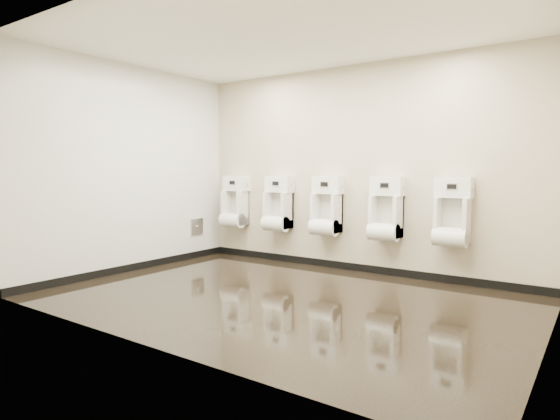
{
  "coord_description": "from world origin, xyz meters",
  "views": [
    {
      "loc": [
        2.83,
        -4.07,
        1.36
      ],
      "look_at": [
        -0.41,
        0.55,
        0.9
      ],
      "focal_mm": 30.0,
      "sensor_mm": 36.0,
      "label": 1
    }
  ],
  "objects_px": {
    "urinal_1": "(278,208)",
    "urinal_3": "(386,214)",
    "urinal_4": "(452,217)",
    "urinal_0": "(235,205)",
    "urinal_2": "(326,210)",
    "access_panel": "(197,226)"
  },
  "relations": [
    {
      "from": "urinal_1",
      "to": "urinal_0",
      "type": "bearing_deg",
      "value": 180.0
    },
    {
      "from": "urinal_3",
      "to": "urinal_4",
      "type": "relative_size",
      "value": 1.0
    },
    {
      "from": "urinal_3",
      "to": "urinal_4",
      "type": "bearing_deg",
      "value": 0.0
    },
    {
      "from": "urinal_3",
      "to": "urinal_4",
      "type": "distance_m",
      "value": 0.83
    },
    {
      "from": "urinal_0",
      "to": "urinal_3",
      "type": "distance_m",
      "value": 2.54
    },
    {
      "from": "urinal_2",
      "to": "urinal_3",
      "type": "bearing_deg",
      "value": 0.0
    },
    {
      "from": "urinal_3",
      "to": "urinal_4",
      "type": "height_order",
      "value": "same"
    },
    {
      "from": "urinal_2",
      "to": "urinal_4",
      "type": "relative_size",
      "value": 1.0
    },
    {
      "from": "urinal_1",
      "to": "urinal_4",
      "type": "bearing_deg",
      "value": 0.0
    },
    {
      "from": "urinal_2",
      "to": "urinal_0",
      "type": "bearing_deg",
      "value": 180.0
    },
    {
      "from": "urinal_1",
      "to": "urinal_3",
      "type": "height_order",
      "value": "same"
    },
    {
      "from": "access_panel",
      "to": "urinal_0",
      "type": "relative_size",
      "value": 0.31
    },
    {
      "from": "urinal_0",
      "to": "urinal_1",
      "type": "height_order",
      "value": "same"
    },
    {
      "from": "urinal_1",
      "to": "urinal_4",
      "type": "relative_size",
      "value": 1.0
    },
    {
      "from": "urinal_2",
      "to": "urinal_4",
      "type": "xyz_separation_m",
      "value": [
        1.71,
        0.0,
        0.0
      ]
    },
    {
      "from": "access_panel",
      "to": "urinal_2",
      "type": "relative_size",
      "value": 0.31
    },
    {
      "from": "urinal_0",
      "to": "urinal_4",
      "type": "relative_size",
      "value": 1.0
    },
    {
      "from": "urinal_1",
      "to": "urinal_3",
      "type": "xyz_separation_m",
      "value": [
        1.7,
        0.0,
        0.0
      ]
    },
    {
      "from": "urinal_0",
      "to": "urinal_2",
      "type": "relative_size",
      "value": 1.0
    },
    {
      "from": "urinal_1",
      "to": "urinal_2",
      "type": "relative_size",
      "value": 1.0
    },
    {
      "from": "urinal_0",
      "to": "urinal_3",
      "type": "height_order",
      "value": "same"
    },
    {
      "from": "urinal_0",
      "to": "urinal_2",
      "type": "distance_m",
      "value": 1.67
    }
  ]
}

